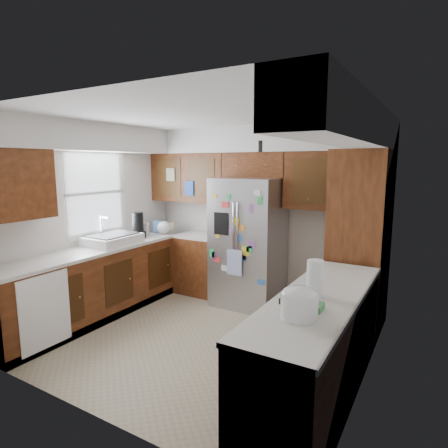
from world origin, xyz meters
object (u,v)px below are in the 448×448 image
(fridge, at_px, (248,242))
(rice_cooker, at_px, (299,302))
(pantry, at_px, (360,242))
(paper_towel, at_px, (315,278))

(fridge, relative_size, rice_cooker, 6.59)
(pantry, relative_size, fridge, 1.19)
(rice_cooker, relative_size, paper_towel, 0.91)
(fridge, bearing_deg, paper_towel, -49.52)
(pantry, bearing_deg, paper_towel, -91.34)
(rice_cooker, height_order, paper_towel, paper_towel)
(fridge, relative_size, paper_towel, 5.98)
(rice_cooker, bearing_deg, fridge, 124.25)
(pantry, xyz_separation_m, fridge, (-1.50, 0.05, -0.17))
(pantry, xyz_separation_m, rice_cooker, (-0.00, -2.15, -0.03))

